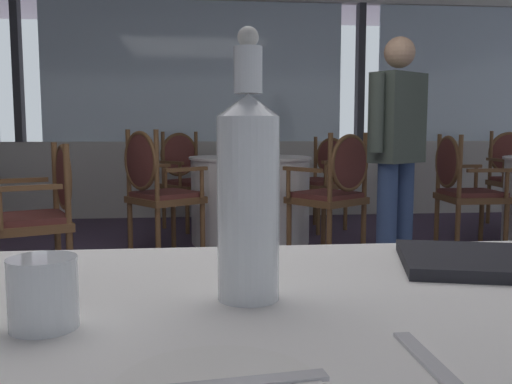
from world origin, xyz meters
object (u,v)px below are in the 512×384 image
Objects in this scene: menu_book at (492,261)px; dining_chair_1_3 at (336,186)px; diner_person_0 at (397,144)px; dining_chair_1_1 at (186,173)px; dining_chair_0_0 at (461,183)px; dining_chair_1_2 at (155,184)px; dining_chair_2_0 at (41,206)px; water_bottle at (248,191)px; dining_chair_1_0 at (322,175)px; water_tumbler at (43,293)px.

menu_book is 0.31× the size of dining_chair_1_3.
menu_book is 2.75m from diner_person_0.
dining_chair_0_0 is at bearing 24.89° from dining_chair_1_1.
dining_chair_1_2 is at bearing -176.93° from dining_chair_0_0.
diner_person_0 reaches higher than dining_chair_1_3.
dining_chair_0_0 is at bearing 79.52° from menu_book.
menu_book is 2.89m from dining_chair_2_0.
menu_book is at bearing 17.60° from water_bottle.
diner_person_0 is (-0.85, -0.83, 0.34)m from dining_chair_0_0.
dining_chair_2_0 is (-1.43, 2.50, -0.23)m from menu_book.
dining_chair_1_2 is (-2.47, -0.10, 0.03)m from dining_chair_0_0.
dining_chair_0_0 reaches higher than dining_chair_1_0.
water_tumbler is 0.09× the size of dining_chair_0_0.
dining_chair_1_1 is at bearing -45.29° from dining_chair_1_0.
water_bottle reaches higher than water_tumbler.
dining_chair_1_3 is (0.94, 3.29, -0.33)m from water_bottle.
dining_chair_1_1 is 0.98× the size of dining_chair_1_2.
water_bottle is 0.46m from menu_book.
diner_person_0 is (0.08, -1.86, 0.35)m from dining_chair_1_0.
water_bottle is at bearing 87.60° from dining_chair_2_0.
dining_chair_1_3 is at bearing -164.26° from dining_chair_0_0.
menu_book is 4.74m from dining_chair_1_1.
water_bottle is 0.38× the size of dining_chair_0_0.
water_bottle is at bearing -119.22° from dining_chair_0_0.
water_bottle is at bearing -119.85° from dining_chair_1_2.
water_bottle reaches higher than dining_chair_1_0.
dining_chair_1_3 is at bearing 74.10° from water_bottle.
dining_chair_0_0 is 0.96× the size of dining_chair_1_2.
dining_chair_0_0 is (2.31, 3.68, -0.24)m from water_tumbler.
dining_chair_0_0 is 0.60× the size of diner_person_0.
dining_chair_1_0 is 2.92m from dining_chair_2_0.
water_tumbler is 2.84m from dining_chair_2_0.
dining_chair_1_2 is at bearing 45.11° from dining_chair_1_3.
diner_person_0 is at bearing 171.07° from dining_chair_1_3.
dining_chair_1_3 is (-0.20, -1.33, 0.02)m from dining_chair_1_0.
menu_book is 0.19× the size of diner_person_0.
dining_chair_1_0 is 1.91m from dining_chair_1_2.
dining_chair_1_0 is at bearing 0.00° from dining_chair_1_2.
dining_chair_1_2 is at bearing -148.77° from diner_person_0.
dining_chair_1_3 is at bearing -44.89° from dining_chair_1_2.
diner_person_0 reaches higher than dining_chair_0_0.
menu_book is 0.32× the size of dining_chair_1_0.
menu_book is at bearing -51.31° from diner_person_0.
dining_chair_1_1 is 1.00× the size of dining_chair_1_3.
dining_chair_1_1 reaches higher than water_tumbler.
dining_chair_0_0 is at bearing 99.43° from diner_person_0.
dining_chair_1_3 reaches higher than water_tumbler.
dining_chair_1_2 is at bearing 92.53° from water_tumbler.
menu_book is 3.20m from dining_chair_1_3.
water_bottle reaches higher than dining_chair_0_0.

